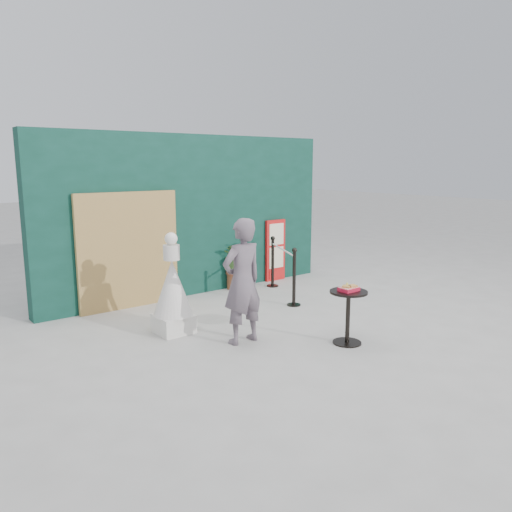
{
  "coord_description": "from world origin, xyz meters",
  "views": [
    {
      "loc": [
        -4.87,
        -5.01,
        2.46
      ],
      "look_at": [
        0.0,
        1.2,
        1.0
      ],
      "focal_mm": 35.0,
      "sensor_mm": 36.0,
      "label": 1
    }
  ],
  "objects": [
    {
      "name": "ground",
      "position": [
        0.0,
        0.0,
        0.0
      ],
      "size": [
        60.0,
        60.0,
        0.0
      ],
      "primitive_type": "plane",
      "color": "#ADAAA5",
      "rests_on": "ground"
    },
    {
      "name": "back_wall",
      "position": [
        0.0,
        3.15,
        1.5
      ],
      "size": [
        6.0,
        0.3,
        3.0
      ],
      "primitive_type": "cube",
      "color": "#0A3025",
      "rests_on": "ground"
    },
    {
      "name": "bamboo_fence",
      "position": [
        -1.4,
        2.94,
        1.0
      ],
      "size": [
        1.8,
        0.08,
        2.0
      ],
      "primitive_type": "cube",
      "color": "tan",
      "rests_on": "ground"
    },
    {
      "name": "woman",
      "position": [
        -0.91,
        0.35,
        0.87
      ],
      "size": [
        0.65,
        0.44,
        1.75
      ],
      "primitive_type": "imported",
      "rotation": [
        0.0,
        0.0,
        3.18
      ],
      "color": "#655760",
      "rests_on": "ground"
    },
    {
      "name": "menu_board",
      "position": [
        1.9,
        2.95,
        0.65
      ],
      "size": [
        0.5,
        0.07,
        1.3
      ],
      "color": "red",
      "rests_on": "ground"
    },
    {
      "name": "statue",
      "position": [
        -1.47,
        1.3,
        0.61
      ],
      "size": [
        0.58,
        0.58,
        1.5
      ],
      "color": "white",
      "rests_on": "ground"
    },
    {
      "name": "cafe_table",
      "position": [
        0.21,
        -0.59,
        0.5
      ],
      "size": [
        0.52,
        0.52,
        0.75
      ],
      "color": "black",
      "rests_on": "ground"
    },
    {
      "name": "food_basket",
      "position": [
        0.21,
        -0.59,
        0.79
      ],
      "size": [
        0.26,
        0.19,
        0.11
      ],
      "color": "red",
      "rests_on": "cafe_table"
    },
    {
      "name": "planter",
      "position": [
        0.8,
        2.86,
        0.6
      ],
      "size": [
        0.61,
        0.53,
        1.03
      ],
      "color": "brown",
      "rests_on": "ground"
    },
    {
      "name": "stanchion_barrier",
      "position": [
        1.2,
        1.92,
        0.49
      ],
      "size": [
        0.84,
        1.54,
        1.03
      ],
      "color": "black",
      "rests_on": "ground"
    }
  ]
}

